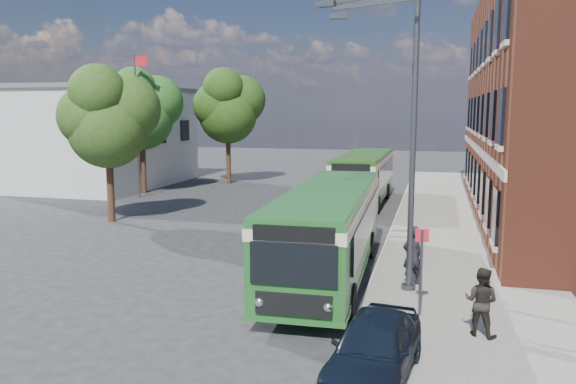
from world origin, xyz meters
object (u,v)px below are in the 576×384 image
(bus_rear, at_px, (364,174))
(parked_car, at_px, (374,347))
(bus_front, at_px, (329,224))
(street_lamp, at_px, (401,138))

(bus_rear, bearing_deg, parked_car, -82.23)
(bus_front, bearing_deg, parked_car, -72.19)
(bus_rear, relative_size, parked_car, 2.66)
(parked_car, bearing_deg, bus_front, 114.31)
(bus_front, height_order, parked_car, bus_front)
(parked_car, bearing_deg, bus_rear, 104.28)
(street_lamp, bearing_deg, bus_rear, 100.72)
(street_lamp, bearing_deg, bus_front, 153.74)
(street_lamp, relative_size, bus_rear, 0.87)
(street_lamp, xyz_separation_m, parked_car, (-0.04, -6.09, -3.98))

